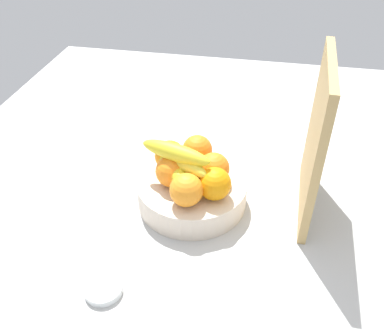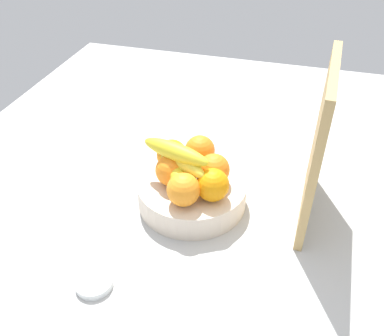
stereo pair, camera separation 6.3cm
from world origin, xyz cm
name	(u,v)px [view 1 (the left image)]	position (x,y,z in cm)	size (l,w,h in cm)	color
ground_plane	(183,208)	(0.00, 0.00, -1.50)	(180.00, 140.00, 3.00)	#B2B2B0
fruit_bowl	(192,192)	(-1.08, 2.05, 3.18)	(25.88, 25.88, 6.35)	beige
orange_front_left	(214,168)	(-2.30, 6.88, 10.05)	(7.39, 7.39, 7.39)	orange
orange_front_right	(197,150)	(-8.81, 1.86, 10.05)	(7.39, 7.39, 7.39)	orange
orange_center	(170,156)	(-5.23, -4.12, 10.05)	(7.39, 7.39, 7.39)	orange
orange_back_left	(172,171)	(0.61, -2.34, 10.05)	(7.39, 7.39, 7.39)	orange
orange_back_right	(186,190)	(6.41, 2.26, 10.05)	(7.39, 7.39, 7.39)	orange
orange_top_stack	(215,184)	(3.18, 7.91, 10.05)	(7.39, 7.39, 7.39)	orange
banana_bunch	(178,165)	(0.22, -1.00, 11.65)	(16.90, 17.48, 10.60)	yellow
cutting_board	(316,140)	(-6.12, 28.49, 18.00)	(28.00, 1.80, 36.00)	tan
jar_lid	(103,289)	(27.71, -9.81, 0.75)	(7.38, 7.38, 1.50)	white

